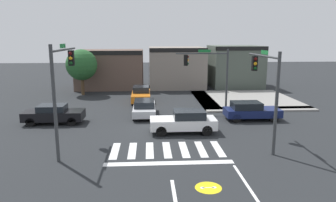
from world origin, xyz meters
TOP-DOWN VIEW (x-y plane):
  - ground_plane at (0.00, 0.00)m, footprint 120.00×120.00m
  - crosswalk_near at (-0.00, -4.50)m, footprint 6.46×2.71m
  - bike_detector_marking at (1.53, -9.35)m, footprint 1.18×1.18m
  - curb_corner_northeast at (8.49, 9.42)m, footprint 10.00×10.60m
  - storefront_row at (2.31, 19.14)m, footprint 23.51×6.74m
  - traffic_signal_southeast at (5.87, -3.88)m, footprint 0.32×5.05m
  - traffic_signal_southwest at (-5.82, -4.12)m, footprint 0.32×5.17m
  - traffic_signal_northeast at (4.24, 5.61)m, footprint 4.67×0.32m
  - car_black at (-8.25, 1.82)m, footprint 4.41×1.83m
  - car_navy at (7.00, 1.94)m, footprint 4.30×1.86m
  - car_silver at (-1.41, 3.71)m, footprint 1.82×4.41m
  - car_orange at (-1.80, 9.49)m, footprint 1.81×4.60m
  - car_white at (1.40, -1.16)m, footprint 4.49×1.81m
  - roadside_tree at (-8.50, 14.00)m, footprint 3.47×3.47m

SIDE VIEW (x-z plane):
  - ground_plane at x=0.00m, z-range 0.00..0.00m
  - bike_detector_marking at x=1.53m, z-range 0.00..0.01m
  - crosswalk_near at x=0.00m, z-range 0.00..0.01m
  - curb_corner_northeast at x=8.49m, z-range 0.00..0.15m
  - car_silver at x=-1.41m, z-range 0.02..1.37m
  - car_black at x=-8.25m, z-range 0.02..1.44m
  - car_navy at x=7.00m, z-range 0.03..1.46m
  - car_orange at x=-1.80m, z-range -0.01..1.56m
  - car_white at x=1.40m, z-range 0.01..1.57m
  - storefront_row at x=2.31m, z-range -0.09..5.25m
  - roadside_tree at x=-8.50m, z-range 0.82..5.95m
  - traffic_signal_northeast at x=4.24m, z-range 1.06..6.48m
  - traffic_signal_southeast at x=5.87m, z-range 1.13..6.85m
  - traffic_signal_southwest at x=-5.82m, z-range 1.21..7.32m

